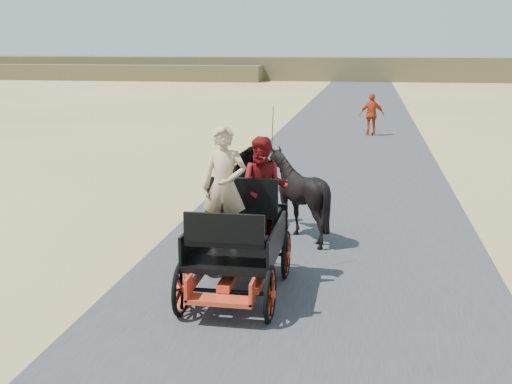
% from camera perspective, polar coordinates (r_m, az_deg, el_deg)
% --- Properties ---
extents(ground, '(140.00, 140.00, 0.00)m').
position_cam_1_polar(ground, '(8.06, 3.35, -13.95)').
color(ground, tan).
extents(road, '(6.00, 140.00, 0.01)m').
position_cam_1_polar(road, '(8.06, 3.35, -13.92)').
color(road, '#38383A').
rests_on(road, ground).
extents(ridge_far, '(140.00, 6.00, 2.40)m').
position_cam_1_polar(ridge_far, '(69.20, 9.42, 10.75)').
color(ridge_far, brown).
rests_on(ridge_far, ground).
extents(ridge_near, '(40.00, 4.00, 1.60)m').
position_cam_1_polar(ridge_near, '(72.11, -15.63, 10.22)').
color(ridge_near, brown).
rests_on(ridge_near, ground).
extents(carriage, '(1.30, 2.40, 0.72)m').
position_cam_1_polar(carriage, '(9.64, -1.65, -6.98)').
color(carriage, black).
rests_on(carriage, ground).
extents(horse_left, '(0.91, 2.01, 1.70)m').
position_cam_1_polar(horse_left, '(12.43, -1.39, -0.06)').
color(horse_left, black).
rests_on(horse_left, ground).
extents(horse_right, '(1.37, 1.54, 1.70)m').
position_cam_1_polar(horse_right, '(12.27, 3.66, -0.25)').
color(horse_right, black).
rests_on(horse_right, ground).
extents(driver_man, '(0.66, 0.43, 1.80)m').
position_cam_1_polar(driver_man, '(9.38, -2.83, 0.46)').
color(driver_man, tan).
rests_on(driver_man, carriage).
extents(passenger_woman, '(0.77, 0.60, 1.58)m').
position_cam_1_polar(passenger_woman, '(9.83, 0.72, 0.40)').
color(passenger_woman, '#660C0F').
rests_on(passenger_woman, carriage).
extents(pedestrian, '(1.08, 0.62, 1.73)m').
position_cam_1_polar(pedestrian, '(26.81, 10.26, 6.79)').
color(pedestrian, red).
rests_on(pedestrian, ground).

